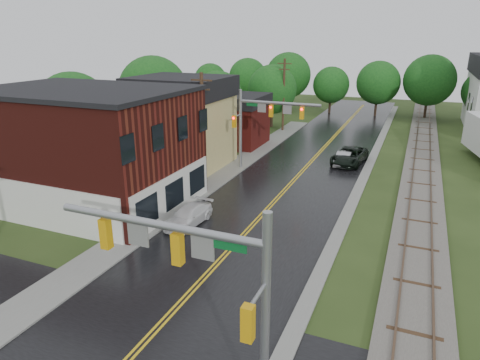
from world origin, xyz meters
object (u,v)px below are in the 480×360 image
Objects in this scene: tree_left_e at (273,91)px; traffic_signal_near at (200,269)px; sedan_silver at (343,159)px; brick_building at (87,147)px; utility_pole_b at (203,127)px; utility_pole_c at (284,94)px; pickup_white at (189,216)px; traffic_signal_far at (263,116)px; tree_left_b at (154,93)px; tree_left_a at (74,112)px; suv_dark at (349,156)px; tree_left_c at (219,97)px.

traffic_signal_near is at bearing -74.32° from tree_left_e.
tree_left_e is 2.17× the size of sedan_silver.
brick_building is 9.03m from utility_pole_b.
utility_pole_c is at bearing 103.74° from traffic_signal_near.
sedan_silver is at bearing 72.45° from pickup_white.
traffic_signal_near is at bearing -39.17° from brick_building.
brick_building is at bearing -126.92° from traffic_signal_far.
traffic_signal_near and traffic_signal_far have the same top height.
brick_building is 3.47× the size of pickup_white.
tree_left_b is at bearing 161.19° from traffic_signal_far.
tree_left_a is at bearing -114.62° from tree_left_e.
sedan_silver reaches higher than pickup_white.
tree_left_b is (-21.32, 29.90, 0.75)m from traffic_signal_near.
suv_dark is at bearing 47.18° from brick_building.
utility_pole_b and utility_pole_c have the same top height.
utility_pole_b is 0.93× the size of tree_left_b.
brick_building is 17.80m from tree_left_b.
traffic_signal_near is 45.59m from tree_left_e.
pickup_white is at bearing -69.67° from utility_pole_b.
tree_left_b reaches higher than utility_pole_c.
tree_left_c is 0.94× the size of tree_left_e.
tree_left_e is 19.10m from sedan_silver.
brick_building reaches higher than tree_left_e.
utility_pole_b reaches higher than traffic_signal_far.
tree_left_c is 7.82m from tree_left_e.
tree_left_b is 9.03m from tree_left_c.
traffic_signal_near is 0.96× the size of tree_left_c.
tree_left_b is (-5.36, 16.90, 1.57)m from brick_building.
suv_dark is at bearing 56.17° from sedan_silver.
tree_left_c is 2.04× the size of sedan_silver.
utility_pole_b is at bearing 0.45° from tree_left_a.
pickup_white is (-7.36, 12.13, -4.37)m from traffic_signal_near.
traffic_signal_far is 1.32× the size of suv_dark.
tree_left_c is at bearing 111.49° from utility_pole_b.
traffic_signal_far is 0.96× the size of tree_left_c.
utility_pole_b is (-10.27, 20.00, -0.25)m from traffic_signal_near.
tree_left_a is (-7.36, 6.90, 0.96)m from brick_building.
utility_pole_c is 16.39m from sedan_silver.
suv_dark is at bearing 0.93° from tree_left_b.
sedan_silver is at bearing -116.82° from suv_dark.
tree_left_c is 19.25m from sedan_silver.
brick_building is 1.48× the size of tree_left_b.
pickup_white is (15.96, -7.77, -4.52)m from tree_left_a.
utility_pole_c reaches higher than sedan_silver.
tree_left_a is 1.13× the size of tree_left_c.
tree_left_b is at bearing 107.61° from brick_building.
tree_left_e is 18.85m from suv_dark.
tree_left_e is at bearing 65.38° from tree_left_a.
tree_left_a reaches higher than pickup_white.
utility_pole_b is 1.18× the size of tree_left_c.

